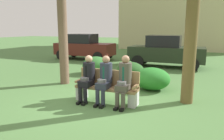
{
  "coord_description": "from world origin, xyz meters",
  "views": [
    {
      "loc": [
        2.63,
        -5.06,
        2.04
      ],
      "look_at": [
        0.25,
        0.53,
        0.85
      ],
      "focal_mm": 34.15,
      "sensor_mm": 36.0,
      "label": 1
    }
  ],
  "objects_px": {
    "shrub_far_lawn": "(96,65)",
    "parked_car_far": "(166,51)",
    "seated_man_middle": "(105,77)",
    "parked_car_near": "(84,47)",
    "seated_man_left": "(87,76)",
    "shrub_near_bench": "(130,71)",
    "seated_man_right": "(124,79)",
    "shrub_mid_lawn": "(152,79)",
    "park_bench": "(107,87)"
  },
  "relations": [
    {
      "from": "park_bench",
      "to": "seated_man_middle",
      "type": "distance_m",
      "value": 0.34
    },
    {
      "from": "park_bench",
      "to": "parked_car_near",
      "type": "distance_m",
      "value": 8.59
    },
    {
      "from": "park_bench",
      "to": "parked_car_near",
      "type": "relative_size",
      "value": 0.46
    },
    {
      "from": "shrub_near_bench",
      "to": "shrub_far_lawn",
      "type": "height_order",
      "value": "shrub_far_lawn"
    },
    {
      "from": "shrub_near_bench",
      "to": "parked_car_near",
      "type": "xyz_separation_m",
      "value": [
        -4.62,
        4.18,
        0.49
      ]
    },
    {
      "from": "seated_man_left",
      "to": "seated_man_right",
      "type": "relative_size",
      "value": 0.96
    },
    {
      "from": "parked_car_near",
      "to": "parked_car_far",
      "type": "height_order",
      "value": "same"
    },
    {
      "from": "park_bench",
      "to": "parked_car_far",
      "type": "xyz_separation_m",
      "value": [
        0.57,
        6.34,
        0.42
      ]
    },
    {
      "from": "shrub_near_bench",
      "to": "shrub_far_lawn",
      "type": "distance_m",
      "value": 1.79
    },
    {
      "from": "seated_man_left",
      "to": "shrub_near_bench",
      "type": "height_order",
      "value": "seated_man_left"
    },
    {
      "from": "seated_man_middle",
      "to": "parked_car_near",
      "type": "xyz_separation_m",
      "value": [
        -4.86,
        7.19,
        0.11
      ]
    },
    {
      "from": "shrub_mid_lawn",
      "to": "parked_car_far",
      "type": "distance_m",
      "value": 4.67
    },
    {
      "from": "shrub_near_bench",
      "to": "shrub_mid_lawn",
      "type": "relative_size",
      "value": 0.94
    },
    {
      "from": "shrub_near_bench",
      "to": "shrub_mid_lawn",
      "type": "xyz_separation_m",
      "value": [
        1.15,
        -1.17,
        0.02
      ]
    },
    {
      "from": "seated_man_middle",
      "to": "shrub_mid_lawn",
      "type": "distance_m",
      "value": 2.07
    },
    {
      "from": "park_bench",
      "to": "shrub_far_lawn",
      "type": "height_order",
      "value": "park_bench"
    },
    {
      "from": "seated_man_middle",
      "to": "park_bench",
      "type": "bearing_deg",
      "value": 82.75
    },
    {
      "from": "seated_man_middle",
      "to": "parked_car_near",
      "type": "bearing_deg",
      "value": 124.06
    },
    {
      "from": "seated_man_left",
      "to": "shrub_near_bench",
      "type": "distance_m",
      "value": 3.04
    },
    {
      "from": "parked_car_far",
      "to": "seated_man_left",
      "type": "bearing_deg",
      "value": -99.82
    },
    {
      "from": "shrub_far_lawn",
      "to": "parked_car_far",
      "type": "xyz_separation_m",
      "value": [
        2.59,
        3.11,
        0.44
      ]
    },
    {
      "from": "shrub_mid_lawn",
      "to": "parked_car_far",
      "type": "height_order",
      "value": "parked_car_far"
    },
    {
      "from": "parked_car_near",
      "to": "seated_man_middle",
      "type": "bearing_deg",
      "value": -55.94
    },
    {
      "from": "seated_man_middle",
      "to": "parked_car_far",
      "type": "bearing_deg",
      "value": 84.82
    },
    {
      "from": "seated_man_middle",
      "to": "parked_car_near",
      "type": "distance_m",
      "value": 8.68
    },
    {
      "from": "seated_man_left",
      "to": "parked_car_near",
      "type": "distance_m",
      "value": 8.39
    },
    {
      "from": "seated_man_right",
      "to": "shrub_mid_lawn",
      "type": "distance_m",
      "value": 1.9
    },
    {
      "from": "seated_man_left",
      "to": "shrub_far_lawn",
      "type": "xyz_separation_m",
      "value": [
        -1.47,
        3.36,
        -0.33
      ]
    },
    {
      "from": "seated_man_right",
      "to": "parked_car_near",
      "type": "distance_m",
      "value": 9.01
    },
    {
      "from": "seated_man_left",
      "to": "shrub_mid_lawn",
      "type": "bearing_deg",
      "value": 51.86
    },
    {
      "from": "seated_man_middle",
      "to": "seated_man_right",
      "type": "bearing_deg",
      "value": 0.36
    },
    {
      "from": "shrub_far_lawn",
      "to": "seated_man_left",
      "type": "bearing_deg",
      "value": -66.4
    },
    {
      "from": "seated_man_right",
      "to": "parked_car_far",
      "type": "height_order",
      "value": "parked_car_far"
    },
    {
      "from": "seated_man_right",
      "to": "shrub_near_bench",
      "type": "distance_m",
      "value": 3.14
    },
    {
      "from": "park_bench",
      "to": "seated_man_middle",
      "type": "height_order",
      "value": "seated_man_middle"
    },
    {
      "from": "park_bench",
      "to": "parked_car_far",
      "type": "distance_m",
      "value": 6.38
    },
    {
      "from": "seated_man_right",
      "to": "shrub_far_lawn",
      "type": "xyz_separation_m",
      "value": [
        -2.57,
        3.36,
        -0.35
      ]
    },
    {
      "from": "shrub_near_bench",
      "to": "shrub_mid_lawn",
      "type": "height_order",
      "value": "shrub_mid_lawn"
    },
    {
      "from": "park_bench",
      "to": "seated_man_left",
      "type": "bearing_deg",
      "value": -166.69
    },
    {
      "from": "parked_car_near",
      "to": "parked_car_far",
      "type": "xyz_separation_m",
      "value": [
        5.45,
        -0.72,
        0.0
      ]
    },
    {
      "from": "park_bench",
      "to": "seated_man_left",
      "type": "xyz_separation_m",
      "value": [
        -0.55,
        -0.13,
        0.31
      ]
    },
    {
      "from": "shrub_far_lawn",
      "to": "parked_car_far",
      "type": "distance_m",
      "value": 4.07
    },
    {
      "from": "seated_man_right",
      "to": "seated_man_left",
      "type": "bearing_deg",
      "value": -179.73
    },
    {
      "from": "seated_man_left",
      "to": "shrub_near_bench",
      "type": "xyz_separation_m",
      "value": [
        0.29,
        3.01,
        -0.37
      ]
    },
    {
      "from": "seated_man_left",
      "to": "park_bench",
      "type": "bearing_deg",
      "value": 13.31
    },
    {
      "from": "seated_man_middle",
      "to": "shrub_mid_lawn",
      "type": "height_order",
      "value": "seated_man_middle"
    },
    {
      "from": "shrub_far_lawn",
      "to": "parked_car_far",
      "type": "bearing_deg",
      "value": 50.22
    },
    {
      "from": "shrub_mid_lawn",
      "to": "shrub_far_lawn",
      "type": "relative_size",
      "value": 0.95
    },
    {
      "from": "seated_man_left",
      "to": "parked_car_far",
      "type": "height_order",
      "value": "parked_car_far"
    },
    {
      "from": "seated_man_left",
      "to": "seated_man_right",
      "type": "bearing_deg",
      "value": 0.27
    }
  ]
}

